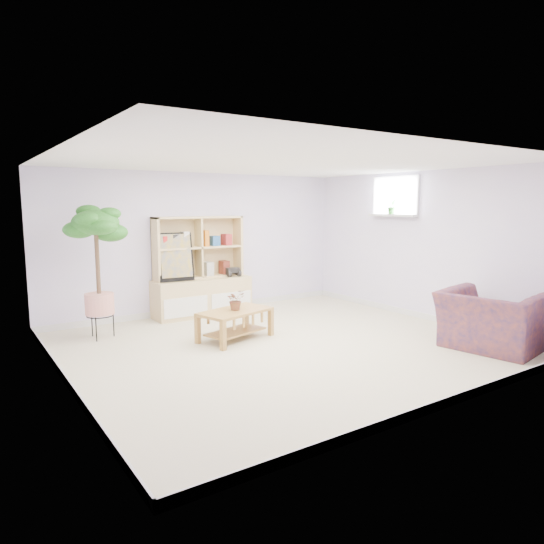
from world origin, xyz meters
TOP-DOWN VIEW (x-y plane):
  - floor at (0.00, 0.00)m, footprint 5.50×5.00m
  - ceiling at (0.00, 0.00)m, footprint 5.50×5.00m
  - walls at (0.00, 0.00)m, footprint 5.51×5.01m
  - baseboard at (0.00, 0.00)m, footprint 5.50×5.00m
  - window at (2.73, 0.60)m, footprint 0.10×0.98m
  - window_sill at (2.67, 0.60)m, footprint 0.14×1.00m
  - storage_unit at (-0.13, 2.24)m, footprint 1.67×0.56m
  - poster at (-0.60, 2.22)m, footprint 0.58×0.19m
  - toy_truck at (0.42, 2.16)m, footprint 0.35×0.26m
  - coffee_table at (-0.42, 0.60)m, footprint 1.13×0.81m
  - table_plant at (-0.41, 0.61)m, footprint 0.29×0.26m
  - floor_tree at (-1.96, 1.71)m, footprint 0.73×0.73m
  - armchair at (2.09, -1.65)m, footprint 1.21×1.33m
  - sill_plant at (2.67, 0.63)m, footprint 0.16×0.14m

SIDE VIEW (x-z plane):
  - floor at x=0.00m, z-range -0.01..0.01m
  - baseboard at x=0.00m, z-range 0.00..0.10m
  - coffee_table at x=-0.42m, z-range 0.00..0.42m
  - armchair at x=2.09m, z-range 0.00..0.86m
  - table_plant at x=-0.41m, z-range 0.42..0.70m
  - toy_truck at x=0.42m, z-range 0.62..0.80m
  - storage_unit at x=-0.13m, z-range 0.00..1.67m
  - floor_tree at x=-1.96m, z-range 0.00..1.87m
  - poster at x=-0.60m, z-range 0.62..1.42m
  - walls at x=0.00m, z-range 0.00..2.40m
  - window_sill at x=2.67m, z-range 1.66..1.70m
  - sill_plant at x=2.67m, z-range 1.70..1.96m
  - window at x=2.73m, z-range 1.66..2.34m
  - ceiling at x=0.00m, z-range 2.40..2.40m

